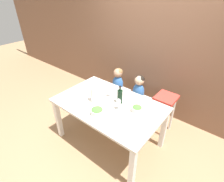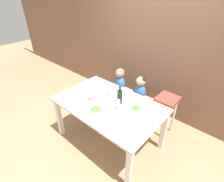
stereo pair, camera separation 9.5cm
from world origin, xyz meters
name	(u,v)px [view 1 (the left image)]	position (x,y,z in m)	size (l,w,h in m)	color
ground_plane	(109,140)	(0.00, 0.00, 0.00)	(14.00, 14.00, 0.00)	#9E7A56
wall_back	(155,44)	(0.00, 1.29, 1.35)	(10.00, 0.06, 2.70)	brown
dining_table	(109,109)	(0.00, 0.00, 0.67)	(1.58, 1.00, 0.77)	silver
chair_far_left	(118,94)	(-0.43, 0.78, 0.37)	(0.38, 0.41, 0.44)	silver
chair_far_center	(137,102)	(0.04, 0.78, 0.37)	(0.38, 0.41, 0.44)	silver
chair_right_highchair	(165,105)	(0.56, 0.78, 0.56)	(0.32, 0.35, 0.72)	silver
person_child_left	(118,79)	(-0.43, 0.78, 0.70)	(0.22, 0.18, 0.48)	#3366B2
person_child_center	(139,87)	(0.04, 0.78, 0.70)	(0.22, 0.18, 0.48)	#3366B2
wine_bottle	(120,96)	(0.11, 0.12, 0.88)	(0.08, 0.08, 0.28)	black
paper_towel_roll	(94,95)	(-0.20, -0.09, 0.89)	(0.11, 0.11, 0.23)	white
wine_glass_near	(119,102)	(0.19, -0.02, 0.89)	(0.07, 0.07, 0.18)	white
wine_glass_far	(110,90)	(-0.11, 0.16, 0.89)	(0.07, 0.07, 0.18)	white
salad_bowl_large	(97,111)	(0.03, -0.28, 0.82)	(0.18, 0.18, 0.10)	silver
salad_bowl_small	(137,109)	(0.42, 0.10, 0.82)	(0.15, 0.15, 0.10)	silver
dinner_plate_front_left	(74,97)	(-0.52, -0.21, 0.77)	(0.23, 0.23, 0.01)	silver
dinner_plate_back_left	(100,88)	(-0.40, 0.25, 0.77)	(0.23, 0.23, 0.01)	silver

